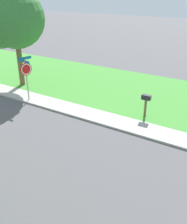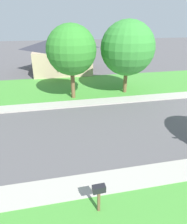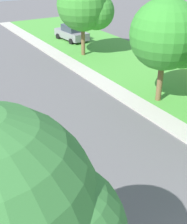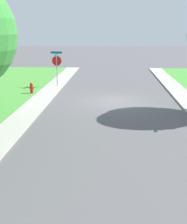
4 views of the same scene
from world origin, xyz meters
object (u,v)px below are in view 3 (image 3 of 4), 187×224
at_px(tree_sidewalk_far, 86,7).
at_px(stop_sign_far_corner, 45,200).
at_px(car_grey_driveway_right, 72,33).
at_px(tree_across_right, 170,37).
at_px(tree_sidewalk_mid, 8,218).

bearing_deg(tree_sidewalk_far, stop_sign_far_corner, -123.31).
relative_size(car_grey_driveway_right, tree_sidewalk_far, 0.66).
relative_size(stop_sign_far_corner, car_grey_driveway_right, 0.62).
relative_size(tree_sidewalk_far, tree_across_right, 1.05).
relative_size(tree_across_right, tree_sidewalk_mid, 0.98).
height_order(car_grey_driveway_right, tree_sidewalk_mid, tree_sidewalk_mid).
height_order(tree_across_right, tree_sidewalk_mid, tree_sidewalk_mid).
xyz_separation_m(tree_across_right, tree_sidewalk_mid, (-12.37, -8.96, 0.30)).
distance_m(tree_sidewalk_far, tree_sidewalk_mid, 23.84).
xyz_separation_m(stop_sign_far_corner, tree_across_right, (10.74, 6.30, 2.28)).
relative_size(tree_sidewalk_far, tree_sidewalk_mid, 1.03).
distance_m(stop_sign_far_corner, tree_sidewalk_mid, 4.05).
height_order(stop_sign_far_corner, tree_sidewalk_mid, tree_sidewalk_mid).
distance_m(stop_sign_far_corner, car_grey_driveway_right, 26.01).
height_order(stop_sign_far_corner, tree_across_right, tree_across_right).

